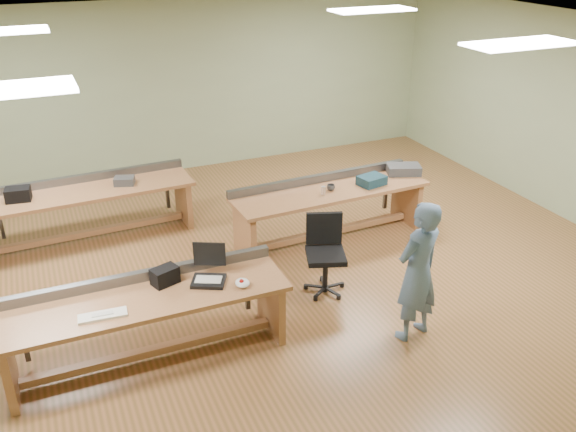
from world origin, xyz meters
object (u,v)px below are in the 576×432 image
object	(u,v)px
laptop_base	(209,281)
task_chair	(325,264)
parts_bin_grey	(404,169)
workbench_back	(90,202)
mug	(331,187)
workbench_front	(147,312)
drinks_can	(323,190)
person	(418,272)
workbench_mid	(329,202)
parts_bin_teal	(372,180)
camera_bag	(165,276)

from	to	relation	value
laptop_base	task_chair	world-z (taller)	task_chair
parts_bin_grey	workbench_back	bearing A→B (deg)	164.09
parts_bin_grey	mug	bearing A→B (deg)	-173.65
mug	workbench_front	bearing A→B (deg)	-150.50
workbench_back	task_chair	distance (m)	3.54
laptop_base	task_chair	bearing A→B (deg)	43.04
mug	drinks_can	size ratio (longest dim) A/B	0.93
parts_bin_grey	mug	xyz separation A→B (m)	(-1.27, -0.14, -0.02)
workbench_back	task_chair	size ratio (longest dim) A/B	2.99
workbench_front	drinks_can	size ratio (longest dim) A/B	24.16
parts_bin_grey	laptop_base	bearing A→B (deg)	-152.97
workbench_back	person	world-z (taller)	person
workbench_mid	task_chair	bearing A→B (deg)	-121.24
workbench_front	workbench_back	bearing A→B (deg)	93.66
workbench_mid	laptop_base	xyz separation A→B (m)	(-2.26, -1.71, 0.21)
workbench_mid	person	distance (m)	2.46
workbench_mid	workbench_back	size ratio (longest dim) A/B	0.99
laptop_base	mug	bearing A→B (deg)	62.80
workbench_mid	person	size ratio (longest dim) A/B	1.79
workbench_mid	parts_bin_teal	world-z (taller)	parts_bin_teal
workbench_mid	workbench_back	xyz separation A→B (m)	(-3.10, 1.34, 0.00)
workbench_front	parts_bin_grey	size ratio (longest dim) A/B	5.94
drinks_can	camera_bag	bearing A→B (deg)	-150.62
parts_bin_teal	parts_bin_grey	distance (m)	0.67
task_chair	mug	size ratio (longest dim) A/B	8.81
parts_bin_teal	drinks_can	bearing A→B (deg)	-176.70
task_chair	workbench_front	bearing A→B (deg)	-149.22
task_chair	parts_bin_teal	size ratio (longest dim) A/B	2.65
parts_bin_teal	camera_bag	bearing A→B (deg)	-156.13
workbench_mid	drinks_can	distance (m)	0.33
workbench_back	laptop_base	size ratio (longest dim) A/B	8.60
person	task_chair	xyz separation A→B (m)	(-0.47, 1.20, -0.44)
parts_bin_grey	task_chair	bearing A→B (deg)	-145.65
laptop_base	drinks_can	size ratio (longest dim) A/B	2.85
person	drinks_can	distance (m)	2.30
person	drinks_can	xyz separation A→B (m)	(0.04, 2.30, 0.01)
workbench_mid	mug	distance (m)	0.24
camera_bag	workbench_back	bearing A→B (deg)	78.99
workbench_mid	mug	xyz separation A→B (m)	(-0.01, -0.05, 0.24)
workbench_back	laptop_base	world-z (taller)	workbench_back
workbench_mid	task_chair	world-z (taller)	task_chair
parts_bin_teal	mug	size ratio (longest dim) A/B	3.33
laptop_base	camera_bag	bearing A→B (deg)	-175.29
workbench_back	drinks_can	distance (m)	3.29
task_chair	drinks_can	size ratio (longest dim) A/B	8.18
laptop_base	parts_bin_grey	distance (m)	3.96
workbench_mid	person	world-z (taller)	person
workbench_mid	mug	world-z (taller)	workbench_mid
person	parts_bin_grey	bearing A→B (deg)	-134.84
mug	parts_bin_teal	bearing A→B (deg)	-3.61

